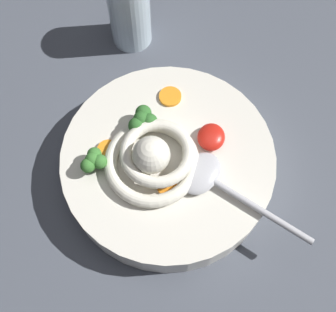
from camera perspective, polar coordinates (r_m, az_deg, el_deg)
The scene contains 11 objects.
table_slab at distance 59.51cm, azimuth -2.79°, elevation -4.29°, with size 134.95×134.95×3.06cm, color #474C56.
soup_bowl at distance 56.31cm, azimuth 0.00°, elevation -1.02°, with size 27.09×27.09×5.03cm.
noodle_pile at distance 52.23cm, azimuth -1.97°, elevation -0.27°, with size 12.94×12.69×5.20cm.
soup_spoon at distance 52.27cm, azimuth 5.58°, elevation -3.07°, with size 9.43×17.26×1.60cm.
chili_sauce_dollop at distance 54.53cm, azimuth 5.70°, elevation 2.50°, with size 3.84×3.46×1.73cm, color red.
broccoli_floret_left at distance 54.19cm, azimuth -3.36°, elevation 4.75°, with size 4.04×3.48×3.20cm.
broccoli_floret_beside_noodles at distance 52.71cm, azimuth -9.75°, elevation -0.55°, with size 3.52×3.03×2.79cm.
carrot_slice_extra_b at distance 52.32cm, azimuth -0.13°, elevation -4.05°, with size 2.44×2.44×0.44cm, color orange.
carrot_slice_near_spoon at distance 57.96cm, azimuth 0.29°, elevation 7.83°, with size 2.99×2.99×0.41cm, color orange.
carrot_slice_center at distance 54.58cm, azimuth -7.91°, elevation 0.79°, with size 2.62×2.62×0.67cm, color orange.
drinking_glass at distance 66.42cm, azimuth -5.10°, elevation 18.43°, with size 6.11×6.11×11.47cm, color silver.
Camera 1 is at (-19.14, -7.27, 57.41)cm, focal length 46.33 mm.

